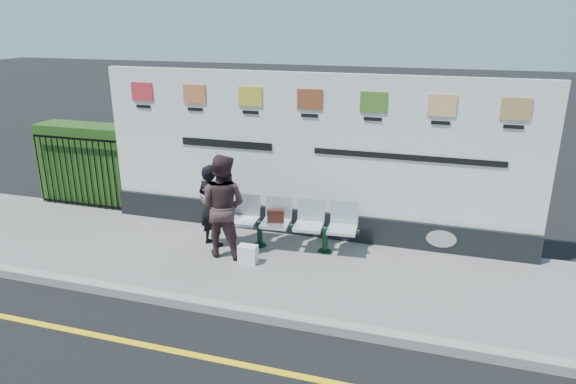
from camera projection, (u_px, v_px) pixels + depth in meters
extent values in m
plane|color=black|center=(192.00, 355.00, 6.43)|extent=(80.00, 80.00, 0.00)
cube|color=slate|center=(260.00, 264.00, 8.67)|extent=(14.00, 3.00, 0.12)
cube|color=gray|center=(224.00, 309.00, 7.31)|extent=(14.00, 0.18, 0.14)
cube|color=yellow|center=(192.00, 355.00, 6.43)|extent=(14.00, 0.10, 0.01)
cube|color=black|center=(309.00, 221.00, 9.66)|extent=(8.00, 0.30, 0.50)
cube|color=white|center=(310.00, 144.00, 9.17)|extent=(8.00, 0.14, 2.50)
cube|color=#244815|center=(92.00, 163.00, 11.28)|extent=(2.35, 0.70, 1.70)
imported|color=black|center=(211.00, 206.00, 9.03)|extent=(0.63, 0.50, 1.49)
imported|color=#3C2728|center=(222.00, 206.00, 8.62)|extent=(0.89, 0.71, 1.78)
cube|color=black|center=(276.00, 216.00, 8.97)|extent=(0.31, 0.19, 0.23)
cube|color=white|center=(248.00, 254.00, 8.53)|extent=(0.31, 0.19, 0.31)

